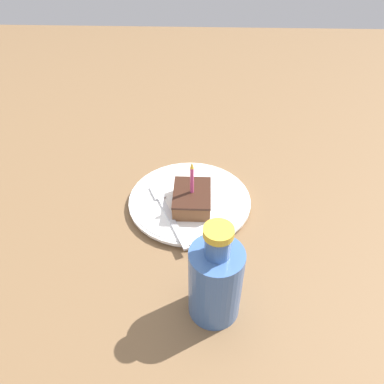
# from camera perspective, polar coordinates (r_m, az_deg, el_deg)

# --- Properties ---
(ground_plane) EXTENTS (2.40, 2.40, 0.04)m
(ground_plane) POSITION_cam_1_polar(r_m,az_deg,el_deg) (0.82, -0.34, -2.87)
(ground_plane) COLOR brown
(ground_plane) RESTS_ON ground
(plate) EXTENTS (0.26, 0.26, 0.02)m
(plate) POSITION_cam_1_polar(r_m,az_deg,el_deg) (0.80, -0.00, -1.40)
(plate) COLOR white
(plate) RESTS_ON ground_plane
(cake_slice) EXTENTS (0.08, 0.10, 0.11)m
(cake_slice) POSITION_cam_1_polar(r_m,az_deg,el_deg) (0.77, -0.01, -0.96)
(cake_slice) COLOR brown
(cake_slice) RESTS_ON plate
(fork) EXTENTS (0.10, 0.18, 0.00)m
(fork) POSITION_cam_1_polar(r_m,az_deg,el_deg) (0.77, -3.87, -2.82)
(fork) COLOR silver
(fork) RESTS_ON plate
(bottle) EXTENTS (0.08, 0.08, 0.19)m
(bottle) POSITION_cam_1_polar(r_m,az_deg,el_deg) (0.58, 3.58, -13.26)
(bottle) COLOR #3F66A5
(bottle) RESTS_ON ground_plane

